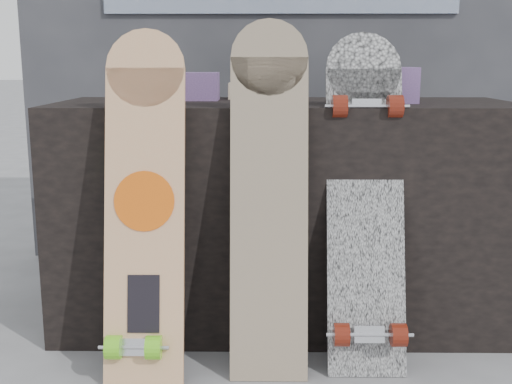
{
  "coord_description": "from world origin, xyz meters",
  "views": [
    {
      "loc": [
        -0.08,
        -1.76,
        0.94
      ],
      "look_at": [
        -0.1,
        0.2,
        0.54
      ],
      "focal_mm": 45.0,
      "sensor_mm": 36.0,
      "label": 1
    }
  ],
  "objects_px": {
    "longboard_celtic": "(269,188)",
    "longboard_geisha": "(145,196)",
    "vendor_table": "(285,213)",
    "longboard_cascadia": "(366,195)",
    "skateboard_dark": "(140,236)"
  },
  "relations": [
    {
      "from": "longboard_geisha",
      "to": "longboard_cascadia",
      "type": "distance_m",
      "value": 0.68
    },
    {
      "from": "vendor_table",
      "to": "longboard_celtic",
      "type": "relative_size",
      "value": 1.5
    },
    {
      "from": "vendor_table",
      "to": "skateboard_dark",
      "type": "xyz_separation_m",
      "value": [
        -0.46,
        -0.38,
        0.02
      ]
    },
    {
      "from": "skateboard_dark",
      "to": "longboard_geisha",
      "type": "bearing_deg",
      "value": -53.42
    },
    {
      "from": "vendor_table",
      "to": "longboard_celtic",
      "type": "xyz_separation_m",
      "value": [
        -0.06,
        -0.38,
        0.17
      ]
    },
    {
      "from": "vendor_table",
      "to": "skateboard_dark",
      "type": "relative_size",
      "value": 1.96
    },
    {
      "from": "vendor_table",
      "to": "longboard_cascadia",
      "type": "height_order",
      "value": "longboard_cascadia"
    },
    {
      "from": "longboard_geisha",
      "to": "longboard_cascadia",
      "type": "height_order",
      "value": "longboard_geisha"
    },
    {
      "from": "longboard_geisha",
      "to": "skateboard_dark",
      "type": "bearing_deg",
      "value": 126.58
    },
    {
      "from": "longboard_celtic",
      "to": "skateboard_dark",
      "type": "relative_size",
      "value": 1.31
    },
    {
      "from": "longboard_celtic",
      "to": "skateboard_dark",
      "type": "bearing_deg",
      "value": 179.57
    },
    {
      "from": "vendor_table",
      "to": "longboard_geisha",
      "type": "relative_size",
      "value": 1.54
    },
    {
      "from": "vendor_table",
      "to": "longboard_celtic",
      "type": "bearing_deg",
      "value": -99.11
    },
    {
      "from": "longboard_celtic",
      "to": "longboard_geisha",
      "type": "bearing_deg",
      "value": -175.17
    },
    {
      "from": "skateboard_dark",
      "to": "vendor_table",
      "type": "bearing_deg",
      "value": 39.53
    }
  ]
}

